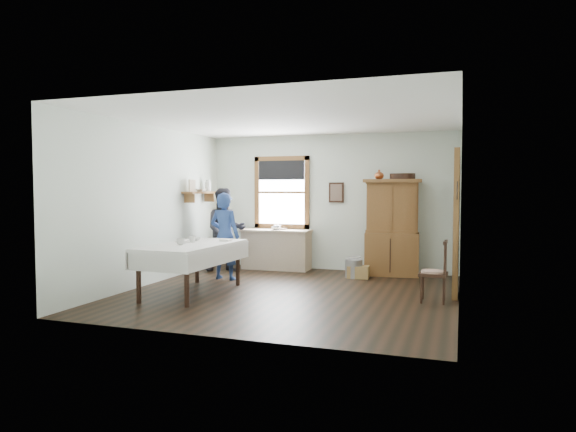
{
  "coord_description": "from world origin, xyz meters",
  "views": [
    {
      "loc": [
        2.51,
        -7.49,
        1.63
      ],
      "look_at": [
        -0.13,
        0.3,
        1.19
      ],
      "focal_mm": 32.0,
      "sensor_mm": 36.0,
      "label": 1
    }
  ],
  "objects": [
    {
      "name": "wicker_basket",
      "position": [
        0.75,
        1.69,
        0.11
      ],
      "size": [
        0.4,
        0.29,
        0.22
      ],
      "primitive_type": "cube",
      "rotation": [
        0.0,
        0.0,
        0.06
      ],
      "color": "#AC864E",
      "rests_on": "room"
    },
    {
      "name": "spindle_chair",
      "position": [
        2.14,
        0.08,
        0.45
      ],
      "size": [
        0.44,
        0.44,
        0.89
      ],
      "primitive_type": "cube",
      "rotation": [
        0.0,
        0.0,
        -0.08
      ],
      "color": "black",
      "rests_on": "room"
    },
    {
      "name": "doorway",
      "position": [
        2.46,
        0.85,
        1.16
      ],
      "size": [
        0.09,
        1.14,
        2.22
      ],
      "color": "#453B31",
      "rests_on": "room"
    },
    {
      "name": "room",
      "position": [
        0.0,
        0.0,
        1.35
      ],
      "size": [
        5.01,
        5.01,
        2.7
      ],
      "color": "black",
      "rests_on": "ground"
    },
    {
      "name": "woman_blue",
      "position": [
        -1.49,
        0.79,
        0.72
      ],
      "size": [
        0.55,
        0.38,
        1.44
      ],
      "primitive_type": "imported",
      "rotation": [
        0.0,
        0.0,
        3.08
      ],
      "color": "navy",
      "rests_on": "room"
    },
    {
      "name": "china_hutch",
      "position": [
        1.29,
        2.18,
        0.9
      ],
      "size": [
        1.09,
        0.59,
        1.8
      ],
      "primitive_type": "cube",
      "rotation": [
        0.0,
        0.0,
        0.08
      ],
      "color": "brown",
      "rests_on": "room"
    },
    {
      "name": "work_counter",
      "position": [
        -1.02,
        2.19,
        0.4
      ],
      "size": [
        1.41,
        0.55,
        0.8
      ],
      "primitive_type": "cube",
      "rotation": [
        0.0,
        0.0,
        0.01
      ],
      "color": "tan",
      "rests_on": "room"
    },
    {
      "name": "rug_beater",
      "position": [
        2.45,
        0.3,
        1.72
      ],
      "size": [
        0.01,
        0.27,
        0.27
      ],
      "primitive_type": "torus",
      "rotation": [
        0.0,
        1.57,
        0.0
      ],
      "color": "black",
      "rests_on": "room"
    },
    {
      "name": "table_bowl",
      "position": [
        -1.63,
        -0.06,
        0.8
      ],
      "size": [
        0.27,
        0.27,
        0.05
      ],
      "primitive_type": "imported",
      "rotation": [
        0.0,
        0.0,
        0.34
      ],
      "color": "silver",
      "rests_on": "dining_table"
    },
    {
      "name": "framed_picture",
      "position": [
        0.15,
        2.46,
        1.55
      ],
      "size": [
        0.3,
        0.04,
        0.4
      ],
      "primitive_type": "cube",
      "color": "black",
      "rests_on": "room"
    },
    {
      "name": "dining_table",
      "position": [
        -1.43,
        -0.5,
        0.39
      ],
      "size": [
        1.1,
        1.98,
        0.77
      ],
      "primitive_type": "cube",
      "rotation": [
        0.0,
        0.0,
        -0.04
      ],
      "color": "white",
      "rests_on": "room"
    },
    {
      "name": "pail",
      "position": [
        0.66,
        1.7,
        0.17
      ],
      "size": [
        0.39,
        0.39,
        0.34
      ],
      "primitive_type": "cube",
      "rotation": [
        0.0,
        0.0,
        0.28
      ],
      "color": "gray",
      "rests_on": "room"
    },
    {
      "name": "wall_shelf",
      "position": [
        -2.37,
        1.54,
        1.57
      ],
      "size": [
        0.24,
        1.0,
        0.44
      ],
      "color": "brown",
      "rests_on": "room"
    },
    {
      "name": "table_cup_a",
      "position": [
        -1.51,
        -0.7,
        0.83
      ],
      "size": [
        0.14,
        0.14,
        0.1
      ],
      "primitive_type": "imported",
      "rotation": [
        0.0,
        0.0,
        0.11
      ],
      "color": "silver",
      "rests_on": "dining_table"
    },
    {
      "name": "window",
      "position": [
        -1.0,
        2.47,
        1.63
      ],
      "size": [
        1.18,
        0.07,
        1.48
      ],
      "color": "white",
      "rests_on": "room"
    },
    {
      "name": "table_cup_b",
      "position": [
        -1.53,
        -0.31,
        0.83
      ],
      "size": [
        0.12,
        0.12,
        0.1
      ],
      "primitive_type": "imported",
      "rotation": [
        0.0,
        0.0,
        0.13
      ],
      "color": "silver",
      "rests_on": "dining_table"
    },
    {
      "name": "counter_bowl",
      "position": [
        -1.0,
        2.11,
        0.83
      ],
      "size": [
        0.24,
        0.24,
        0.06
      ],
      "primitive_type": "imported",
      "rotation": [
        0.0,
        0.0,
        0.25
      ],
      "color": "silver",
      "rests_on": "work_counter"
    },
    {
      "name": "figure_dark",
      "position": [
        -1.86,
        1.58,
        0.76
      ],
      "size": [
        0.92,
        0.86,
        1.51
      ],
      "primitive_type": "imported",
      "rotation": [
        0.0,
        0.0,
        0.52
      ],
      "color": "black",
      "rests_on": "room"
    },
    {
      "name": "counter_book",
      "position": [
        -1.02,
        2.28,
        0.81
      ],
      "size": [
        0.16,
        0.21,
        0.02
      ],
      "primitive_type": "imported",
      "rotation": [
        0.0,
        0.0,
        -0.04
      ],
      "color": "brown",
      "rests_on": "work_counter"
    },
    {
      "name": "shelf_bowl",
      "position": [
        -2.37,
        1.55,
        1.6
      ],
      "size": [
        0.22,
        0.22,
        0.05
      ],
      "primitive_type": "imported",
      "color": "silver",
      "rests_on": "wall_shelf"
    }
  ]
}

